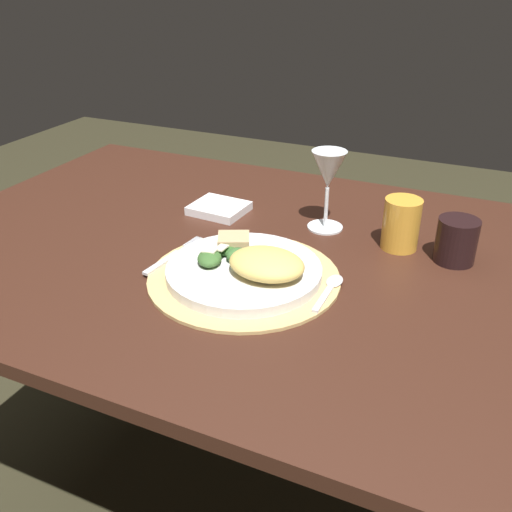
{
  "coord_description": "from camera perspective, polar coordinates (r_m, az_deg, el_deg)",
  "views": [
    {
      "loc": [
        0.39,
        -0.86,
        1.24
      ],
      "look_at": [
        0.02,
        -0.05,
        0.77
      ],
      "focal_mm": 39.8,
      "sensor_mm": 36.0,
      "label": 1
    }
  ],
  "objects": [
    {
      "name": "placemat",
      "position": [
        0.98,
        -1.21,
        -2.14
      ],
      "size": [
        0.33,
        0.33,
        0.01
      ],
      "primitive_type": "cylinder",
      "color": "tan",
      "rests_on": "dining_table"
    },
    {
      "name": "spoon",
      "position": [
        0.95,
        7.57,
        -3.03
      ],
      "size": [
        0.03,
        0.12,
        0.01
      ],
      "color": "silver",
      "rests_on": "placemat"
    },
    {
      "name": "amber_tumbler",
      "position": [
        1.09,
        14.38,
        3.14
      ],
      "size": [
        0.07,
        0.07,
        0.1
      ],
      "primitive_type": "cylinder",
      "color": "gold",
      "rests_on": "dining_table"
    },
    {
      "name": "napkin",
      "position": [
        1.23,
        -3.73,
        4.8
      ],
      "size": [
        0.12,
        0.11,
        0.02
      ],
      "primitive_type": "cube",
      "rotation": [
        0.0,
        0.0,
        -0.07
      ],
      "color": "white",
      "rests_on": "dining_table"
    },
    {
      "name": "dinner_plate",
      "position": [
        0.97,
        -1.22,
        -1.52
      ],
      "size": [
        0.27,
        0.27,
        0.02
      ],
      "primitive_type": "cylinder",
      "color": "silver",
      "rests_on": "placemat"
    },
    {
      "name": "bread_piece",
      "position": [
        1.02,
        -2.26,
        1.44
      ],
      "size": [
        0.07,
        0.07,
        0.02
      ],
      "primitive_type": "cube",
      "rotation": [
        0.0,
        0.0,
        3.58
      ],
      "color": "tan",
      "rests_on": "dinner_plate"
    },
    {
      "name": "dark_tumbler",
      "position": [
        1.08,
        19.49,
        1.47
      ],
      "size": [
        0.07,
        0.07,
        0.08
      ],
      "primitive_type": "cylinder",
      "color": "black",
      "rests_on": "dining_table"
    },
    {
      "name": "pasta_serving",
      "position": [
        0.93,
        1.08,
        -0.79
      ],
      "size": [
        0.14,
        0.11,
        0.04
      ],
      "primitive_type": "ellipsoid",
      "rotation": [
        0.0,
        0.0,
        6.21
      ],
      "color": "#DCBB5F",
      "rests_on": "dinner_plate"
    },
    {
      "name": "wine_glass",
      "position": [
        1.12,
        7.28,
        8.23
      ],
      "size": [
        0.07,
        0.07,
        0.16
      ],
      "color": "silver",
      "rests_on": "dining_table"
    },
    {
      "name": "salad_greens",
      "position": [
        0.98,
        -3.5,
        0.03
      ],
      "size": [
        0.09,
        0.09,
        0.02
      ],
      "color": "#36622D",
      "rests_on": "dinner_plate"
    },
    {
      "name": "fork",
      "position": [
        1.04,
        -8.54,
        -0.09
      ],
      "size": [
        0.03,
        0.16,
        0.0
      ],
      "color": "silver",
      "rests_on": "placemat"
    },
    {
      "name": "dining_table",
      "position": [
        1.13,
        0.13,
        -4.93
      ],
      "size": [
        1.36,
        0.89,
        0.75
      ],
      "color": "#391E14",
      "rests_on": "ground"
    }
  ]
}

